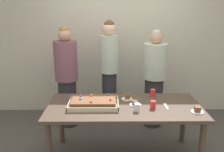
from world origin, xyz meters
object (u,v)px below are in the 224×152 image
drink_cup_nearest (137,107)px  drink_cup_middle (153,105)px  drink_cup_far_end (153,93)px  cake_server_utensil (166,107)px  person_serving_front (109,71)px  sheet_cake (94,103)px  plated_slice_near_left (197,110)px  party_table (124,111)px  plated_slice_near_right (127,98)px  person_green_shirt_behind (67,76)px  plated_slice_far_left (135,104)px  person_striped_tie_right (154,78)px

drink_cup_nearest → drink_cup_middle: 0.22m
drink_cup_nearest → drink_cup_far_end: bearing=61.0°
cake_server_utensil → person_serving_front: person_serving_front is taller
drink_cup_nearest → cake_server_utensil: (0.39, 0.13, -0.05)m
drink_cup_nearest → person_serving_front: size_ratio=0.06×
sheet_cake → plated_slice_near_left: (1.25, -0.21, -0.02)m
drink_cup_far_end → drink_cup_nearest: bearing=-119.0°
party_table → plated_slice_near_right: plated_slice_near_right is taller
person_green_shirt_behind → person_serving_front: bearing=68.4°
person_green_shirt_behind → plated_slice_far_left: bearing=20.1°
drink_cup_far_end → person_striped_tie_right: size_ratio=0.06×
sheet_cake → cake_server_utensil: size_ratio=3.14×
drink_cup_nearest → person_serving_front: bearing=105.6°
sheet_cake → person_green_shirt_behind: size_ratio=0.37×
drink_cup_nearest → plated_slice_near_right: bearing=102.8°
plated_slice_near_left → plated_slice_near_right: (-0.81, 0.42, -0.00)m
drink_cup_nearest → drink_cup_middle: size_ratio=1.00×
drink_cup_middle → person_serving_front: 1.25m
drink_cup_nearest → drink_cup_middle: same height
party_table → sheet_cake: size_ratio=3.12×
party_table → drink_cup_far_end: drink_cup_far_end is taller
plated_slice_near_left → person_green_shirt_behind: 2.11m
cake_server_utensil → sheet_cake: bearing=177.6°
party_table → drink_cup_nearest: 0.26m
plated_slice_near_left → drink_cup_far_end: 0.70m
drink_cup_nearest → person_serving_front: 1.25m
sheet_cake → drink_cup_middle: bearing=-6.7°
party_table → cake_server_utensil: 0.54m
plated_slice_near_left → person_striped_tie_right: 1.18m
person_serving_front → person_striped_tie_right: bearing=93.1°
plated_slice_near_right → drink_cup_nearest: (0.09, -0.39, 0.03)m
party_table → drink_cup_nearest: bearing=-51.4°
party_table → drink_cup_nearest: (0.14, -0.18, 0.13)m
sheet_cake → person_striped_tie_right: 1.32m
person_striped_tie_right → plated_slice_near_left: bearing=60.7°
party_table → plated_slice_near_right: 0.24m
cake_server_utensil → person_serving_front: bearing=124.0°
person_green_shirt_behind → person_striped_tie_right: size_ratio=1.03×
party_table → person_serving_front: person_serving_front is taller
sheet_cake → cake_server_utensil: bearing=-2.4°
plated_slice_near_right → person_serving_front: person_serving_front is taller
drink_cup_far_end → plated_slice_near_right: bearing=-161.8°
plated_slice_near_left → drink_cup_far_end: size_ratio=1.50×
drink_cup_nearest → cake_server_utensil: size_ratio=0.50×
drink_cup_nearest → person_striped_tie_right: 1.17m
sheet_cake → person_green_shirt_behind: bearing=117.9°
person_striped_tie_right → person_serving_front: bearing=-52.5°
plated_slice_far_left → cake_server_utensil: size_ratio=0.75×
party_table → person_serving_front: 1.08m
drink_cup_nearest → drink_cup_far_end: 0.58m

